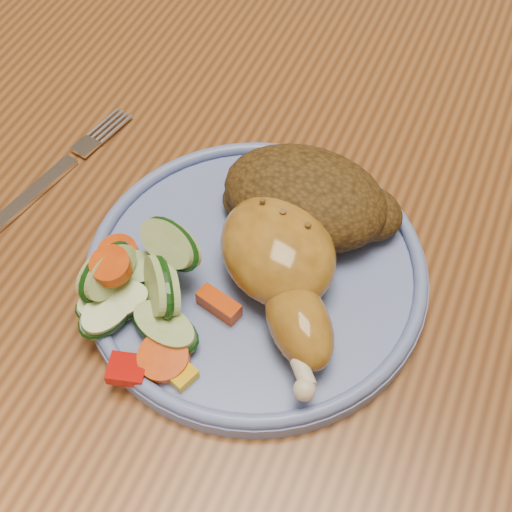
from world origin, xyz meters
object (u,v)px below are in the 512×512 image
(dining_table, at_px, (341,214))
(plate, at_px, (256,273))
(fork, at_px, (48,180))
(chair_far, at_px, (458,3))

(dining_table, distance_m, plate, 0.18)
(plate, height_order, fork, plate)
(plate, distance_m, fork, 0.19)
(dining_table, height_order, fork, fork)
(dining_table, bearing_deg, chair_far, 90.00)
(dining_table, bearing_deg, fork, -148.80)
(chair_far, bearing_deg, plate, -91.69)
(chair_far, xyz_separation_m, plate, (-0.02, -0.77, 0.26))
(fork, bearing_deg, plate, -5.99)
(dining_table, distance_m, chair_far, 0.65)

